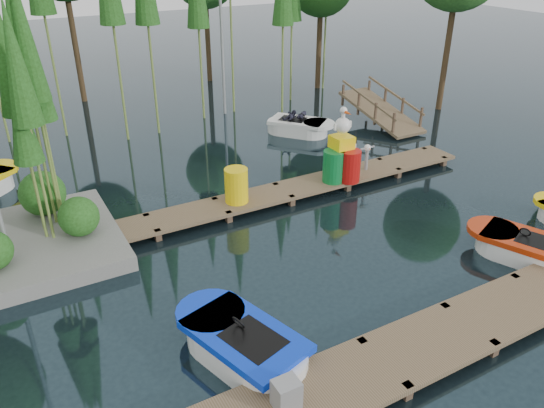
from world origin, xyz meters
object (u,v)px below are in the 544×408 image
utility_cabinet (286,394)px  yellow_barrel (236,185)px  boat_blue (243,345)px  drum_cluster (343,158)px  boat_red (525,249)px

utility_cabinet → yellow_barrel: bearing=70.3°
boat_blue → yellow_barrel: size_ratio=3.25×
boat_blue → utility_cabinet: size_ratio=6.31×
utility_cabinet → drum_cluster: 9.14m
boat_blue → yellow_barrel: bearing=48.5°
utility_cabinet → yellow_barrel: (2.51, 7.00, 0.24)m
utility_cabinet → yellow_barrel: size_ratio=0.51×
yellow_barrel → drum_cluster: size_ratio=0.44×
boat_red → drum_cluster: bearing=82.8°
boat_red → utility_cabinet: boat_red is taller
yellow_barrel → drum_cluster: bearing=-2.6°
boat_blue → boat_red: (7.54, -0.31, -0.02)m
boat_blue → utility_cabinet: (-0.01, -1.61, 0.27)m
boat_blue → drum_cluster: bearing=24.2°
boat_blue → boat_red: bearing=-19.0°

